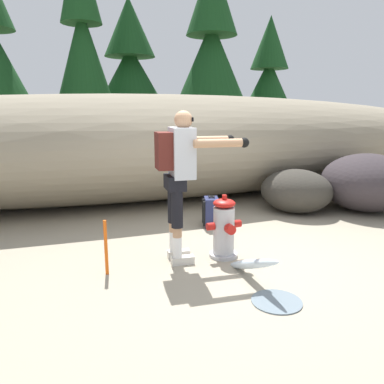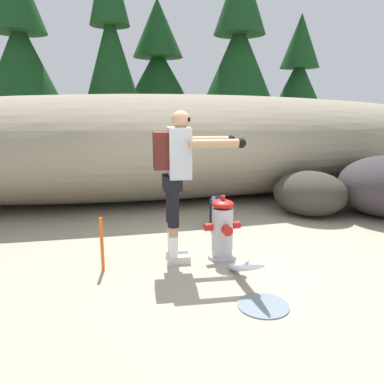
# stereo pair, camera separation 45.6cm
# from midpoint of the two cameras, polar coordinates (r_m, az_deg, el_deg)

# --- Properties ---
(ground_plane) EXTENTS (56.00, 56.00, 0.04)m
(ground_plane) POSITION_cam_midpoint_polar(r_m,az_deg,el_deg) (4.49, 3.16, -10.56)
(ground_plane) COLOR gray
(dirt_embankment) EXTENTS (16.95, 3.20, 2.01)m
(dirt_embankment) POSITION_cam_midpoint_polar(r_m,az_deg,el_deg) (7.51, -7.25, 6.75)
(dirt_embankment) COLOR gray
(dirt_embankment) RESTS_ON ground_plane
(fire_hydrant) EXTENTS (0.43, 0.38, 0.76)m
(fire_hydrant) POSITION_cam_midpoint_polar(r_m,az_deg,el_deg) (4.48, 1.92, -5.59)
(fire_hydrant) COLOR #B2B2B7
(fire_hydrant) RESTS_ON ground_plane
(hydrant_water_jet) EXTENTS (0.46, 1.26, 0.53)m
(hydrant_water_jet) POSITION_cam_midpoint_polar(r_m,az_deg,el_deg) (3.90, 6.17, -11.74)
(hydrant_water_jet) COLOR silver
(hydrant_water_jet) RESTS_ON ground_plane
(utility_worker) EXTENTS (1.00, 0.59, 1.72)m
(utility_worker) POSITION_cam_midpoint_polar(r_m,az_deg,el_deg) (4.20, -4.76, 3.64)
(utility_worker) COLOR beige
(utility_worker) RESTS_ON ground_plane
(spare_backpack) EXTENTS (0.34, 0.34, 0.47)m
(spare_backpack) POSITION_cam_midpoint_polar(r_m,az_deg,el_deg) (5.66, 0.69, -3.13)
(spare_backpack) COLOR #23284C
(spare_backpack) RESTS_ON ground_plane
(boulder_large) EXTENTS (2.17, 2.16, 0.99)m
(boulder_large) POSITION_cam_midpoint_polar(r_m,az_deg,el_deg) (7.10, 23.21, 1.34)
(boulder_large) COLOR #342E31
(boulder_large) RESTS_ON ground_plane
(boulder_mid) EXTENTS (1.58, 1.58, 0.74)m
(boulder_mid) POSITION_cam_midpoint_polar(r_m,az_deg,el_deg) (6.60, 13.51, 0.14)
(boulder_mid) COLOR #35322B
(boulder_mid) RESTS_ON ground_plane
(pine_tree_center) EXTENTS (1.84, 1.84, 6.70)m
(pine_tree_center) POSITION_cam_midpoint_polar(r_m,az_deg,el_deg) (12.44, -17.25, 21.06)
(pine_tree_center) COLOR #47331E
(pine_tree_center) RESTS_ON ground_plane
(pine_tree_right) EXTENTS (2.66, 2.66, 5.41)m
(pine_tree_right) POSITION_cam_midpoint_polar(r_m,az_deg,el_deg) (13.90, -10.25, 18.02)
(pine_tree_right) COLOR #47331E
(pine_tree_right) RESTS_ON ground_plane
(pine_tree_far_right) EXTENTS (2.65, 2.65, 6.63)m
(pine_tree_far_right) POSITION_cam_midpoint_polar(r_m,az_deg,el_deg) (13.61, 1.93, 20.72)
(pine_tree_far_right) COLOR #47331E
(pine_tree_far_right) RESTS_ON ground_plane
(pine_tree_ridge_end) EXTENTS (2.12, 2.12, 4.98)m
(pine_tree_ridge_end) POSITION_cam_midpoint_polar(r_m,az_deg,el_deg) (14.67, 10.58, 16.50)
(pine_tree_ridge_end) COLOR #47331E
(pine_tree_ridge_end) RESTS_ON ground_plane
(survey_stake) EXTENTS (0.04, 0.04, 0.60)m
(survey_stake) POSITION_cam_midpoint_polar(r_m,az_deg,el_deg) (4.18, -15.93, -8.09)
(survey_stake) COLOR #E55914
(survey_stake) RESTS_ON ground_plane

